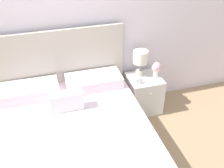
{
  "coord_description": "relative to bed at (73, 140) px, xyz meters",
  "views": [
    {
      "loc": [
        -0.16,
        -3.02,
        2.46
      ],
      "look_at": [
        0.56,
        -0.54,
        0.73
      ],
      "focal_mm": 42.0,
      "sensor_mm": 36.0,
      "label": 1
    }
  ],
  "objects": [
    {
      "name": "table_lamp",
      "position": [
        1.07,
        0.75,
        0.48
      ],
      "size": [
        0.2,
        0.2,
        0.37
      ],
      "color": "beige",
      "rests_on": "nightstand"
    },
    {
      "name": "flower_vase",
      "position": [
        1.27,
        0.65,
        0.36
      ],
      "size": [
        0.14,
        0.14,
        0.22
      ],
      "color": "white",
      "rests_on": "nightstand"
    },
    {
      "name": "wall_back",
      "position": [
        0.0,
        0.97,
        0.99
      ],
      "size": [
        8.0,
        0.06,
        2.6
      ],
      "color": "white",
      "rests_on": "ground_plane"
    },
    {
      "name": "alarm_clock",
      "position": [
        0.99,
        0.56,
        0.26
      ],
      "size": [
        0.08,
        0.04,
        0.07
      ],
      "color": "silver",
      "rests_on": "nightstand"
    },
    {
      "name": "nightstand",
      "position": [
        1.12,
        0.66,
        -0.04
      ],
      "size": [
        0.45,
        0.45,
        0.53
      ],
      "color": "white",
      "rests_on": "ground_plane"
    },
    {
      "name": "bed",
      "position": [
        0.0,
        0.0,
        0.0
      ],
      "size": [
        1.71,
        1.96,
        1.27
      ],
      "color": "beige",
      "rests_on": "ground_plane"
    },
    {
      "name": "ground_plane",
      "position": [
        0.0,
        0.9,
        -0.31
      ],
      "size": [
        12.0,
        12.0,
        0.0
      ],
      "primitive_type": "plane",
      "color": "tan"
    }
  ]
}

